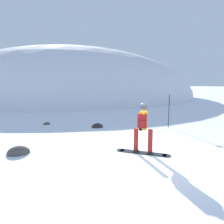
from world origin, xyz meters
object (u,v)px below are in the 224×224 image
object	(u,v)px
snowboarder_main	(143,127)
rock_mid	(47,124)
piste_marker_near	(169,108)
rock_dark	(97,127)
rock_small	(19,153)

from	to	relation	value
snowboarder_main	rock_mid	xyz separation A→B (m)	(-2.98, 6.02, -0.92)
snowboarder_main	piste_marker_near	distance (m)	4.44
rock_mid	rock_dark	bearing A→B (deg)	-33.07
snowboarder_main	rock_small	size ratio (longest dim) A/B	2.32
piste_marker_near	rock_dark	xyz separation A→B (m)	(-3.62, 1.28, -1.03)
snowboarder_main	rock_mid	world-z (taller)	snowboarder_main
snowboarder_main	rock_mid	bearing A→B (deg)	116.31
rock_dark	rock_mid	size ratio (longest dim) A/B	1.61
rock_small	rock_dark	bearing A→B (deg)	39.83
rock_mid	rock_small	world-z (taller)	rock_small
rock_mid	rock_small	size ratio (longest dim) A/B	0.53
rock_small	rock_mid	bearing A→B (deg)	78.14
snowboarder_main	rock_small	world-z (taller)	snowboarder_main
piste_marker_near	rock_mid	world-z (taller)	piste_marker_near
piste_marker_near	rock_dark	bearing A→B (deg)	160.47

